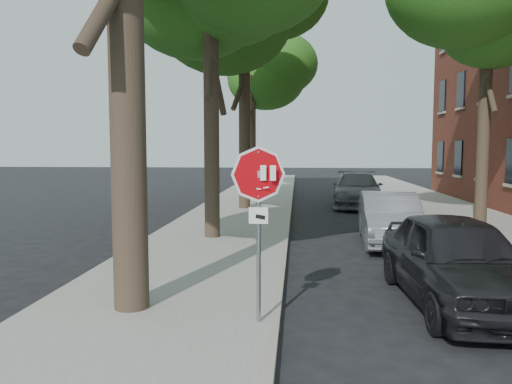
# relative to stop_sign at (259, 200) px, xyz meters

# --- Properties ---
(ground) EXTENTS (120.00, 120.00, 0.00)m
(ground) POSITION_rel_stop_sign_xyz_m (0.70, 0.03, -1.95)
(ground) COLOR black
(ground) RESTS_ON ground
(sidewalk_left) EXTENTS (4.00, 55.00, 0.12)m
(sidewalk_left) POSITION_rel_stop_sign_xyz_m (-1.80, 12.03, -1.89)
(sidewalk_left) COLOR gray
(sidewalk_left) RESTS_ON ground
(sidewalk_right) EXTENTS (4.00, 55.00, 0.12)m
(sidewalk_right) POSITION_rel_stop_sign_xyz_m (6.70, 12.03, -1.89)
(sidewalk_right) COLOR gray
(sidewalk_right) RESTS_ON ground
(curb_left) EXTENTS (0.12, 55.00, 0.13)m
(curb_left) POSITION_rel_stop_sign_xyz_m (0.25, 12.03, -1.88)
(curb_left) COLOR #9E9384
(curb_left) RESTS_ON ground
(curb_right) EXTENTS (0.12, 55.00, 0.13)m
(curb_right) POSITION_rel_stop_sign_xyz_m (4.65, 12.03, -1.88)
(curb_right) COLOR #9E9384
(curb_right) RESTS_ON ground
(stop_sign) EXTENTS (0.76, 0.34, 2.61)m
(stop_sign) POSITION_rel_stop_sign_xyz_m (0.00, 0.00, 0.00)
(stop_sign) COLOR gray
(stop_sign) RESTS_ON sidewalk_left
(tree_mid_b) EXTENTS (5.88, 5.46, 10.36)m
(tree_mid_b) POSITION_rel_stop_sign_xyz_m (-1.72, 14.15, 6.05)
(tree_mid_b) COLOR black
(tree_mid_b) RESTS_ON sidewalk_left
(tree_far) EXTENTS (5.29, 4.91, 9.33)m
(tree_far) POSITION_rel_stop_sign_xyz_m (-2.02, 21.14, 5.26)
(tree_far) COLOR black
(tree_far) RESTS_ON sidewalk_left
(tree_right) EXTENTS (5.29, 4.91, 9.33)m
(tree_right) POSITION_rel_stop_sign_xyz_m (6.68, 10.14, 5.26)
(tree_right) COLOR black
(tree_right) RESTS_ON sidewalk_right
(car_a) EXTENTS (2.07, 4.68, 1.57)m
(car_a) POSITION_rel_stop_sign_xyz_m (3.30, 1.53, -1.16)
(car_a) COLOR black
(car_a) RESTS_ON ground
(car_b) EXTENTS (1.78, 4.43, 1.43)m
(car_b) POSITION_rel_stop_sign_xyz_m (3.15, 6.94, -1.23)
(car_b) COLOR gray
(car_b) RESTS_ON ground
(car_c) EXTENTS (2.67, 5.54, 1.56)m
(car_c) POSITION_rel_stop_sign_xyz_m (3.30, 15.92, -1.17)
(car_c) COLOR #4E4E53
(car_c) RESTS_ON ground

